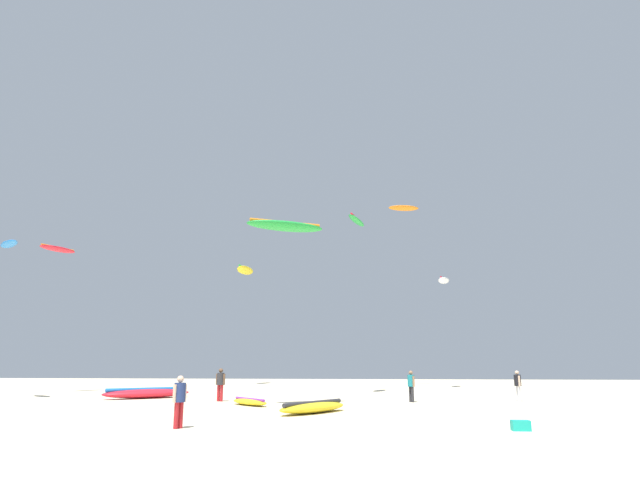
# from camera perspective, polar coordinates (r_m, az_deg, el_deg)

# --- Properties ---
(ground_plane) EXTENTS (120.00, 120.00, 0.00)m
(ground_plane) POSITION_cam_1_polar(r_m,az_deg,el_deg) (12.74, -7.50, -22.27)
(ground_plane) COLOR beige
(person_foreground) EXTENTS (0.38, 0.50, 1.67)m
(person_foreground) POSITION_cam_1_polar(r_m,az_deg,el_deg) (18.79, -14.79, -15.95)
(person_foreground) COLOR #B21E23
(person_foreground) RESTS_ON ground
(person_midground) EXTENTS (0.38, 0.54, 1.66)m
(person_midground) POSITION_cam_1_polar(r_m,az_deg,el_deg) (32.65, 20.38, -14.16)
(person_midground) COLOR silver
(person_midground) RESTS_ON ground
(person_left) EXTENTS (0.57, 0.40, 1.78)m
(person_left) POSITION_cam_1_polar(r_m,az_deg,el_deg) (31.24, -10.60, -14.69)
(person_left) COLOR #B21E23
(person_left) RESTS_ON ground
(person_right) EXTENTS (0.38, 0.48, 1.66)m
(person_right) POSITION_cam_1_polar(r_m,az_deg,el_deg) (30.54, 9.71, -14.89)
(person_right) COLOR #2D2D33
(person_right) RESTS_ON ground
(kite_grounded_near) EXTENTS (3.18, 4.13, 0.49)m
(kite_grounded_near) POSITION_cam_1_polar(r_m,az_deg,el_deg) (23.72, -0.73, -17.44)
(kite_grounded_near) COLOR yellow
(kite_grounded_near) RESTS_ON ground
(kite_grounded_mid) EXTENTS (2.65, 2.82, 0.36)m
(kite_grounded_mid) POSITION_cam_1_polar(r_m,az_deg,el_deg) (28.10, -7.53, -16.77)
(kite_grounded_mid) COLOR yellow
(kite_grounded_mid) RESTS_ON ground
(kite_grounded_far) EXTENTS (4.95, 4.51, 0.63)m
(kite_grounded_far) POSITION_cam_1_polar(r_m,az_deg,el_deg) (34.91, -18.01, -15.30)
(kite_grounded_far) COLOR red
(kite_grounded_far) RESTS_ON ground
(cooler_box) EXTENTS (0.56, 0.36, 0.32)m
(cooler_box) POSITION_cam_1_polar(r_m,az_deg,el_deg) (18.78, 20.66, -18.06)
(cooler_box) COLOR #19B29E
(cooler_box) RESTS_ON ground
(kite_aloft_0) EXTENTS (1.94, 2.95, 0.44)m
(kite_aloft_0) POSITION_cam_1_polar(r_m,az_deg,el_deg) (44.36, -26.23, -0.87)
(kite_aloft_0) COLOR red
(kite_aloft_1) EXTENTS (1.72, 3.04, 0.56)m
(kite_aloft_1) POSITION_cam_1_polar(r_m,az_deg,el_deg) (48.43, 13.09, -4.23)
(kite_aloft_1) COLOR white
(kite_aloft_2) EXTENTS (3.13, 1.53, 0.58)m
(kite_aloft_2) POSITION_cam_1_polar(r_m,az_deg,el_deg) (52.94, 8.92, 3.39)
(kite_aloft_2) COLOR orange
(kite_aloft_3) EXTENTS (2.46, 2.36, 0.27)m
(kite_aloft_3) POSITION_cam_1_polar(r_m,az_deg,el_deg) (38.06, -30.30, -0.37)
(kite_aloft_3) COLOR blue
(kite_aloft_4) EXTENTS (4.24, 2.90, 0.55)m
(kite_aloft_4) POSITION_cam_1_polar(r_m,az_deg,el_deg) (28.08, -3.73, 1.50)
(kite_aloft_4) COLOR green
(kite_aloft_5) EXTENTS (1.63, 3.36, 0.67)m
(kite_aloft_5) POSITION_cam_1_polar(r_m,az_deg,el_deg) (39.38, 3.92, 2.09)
(kite_aloft_5) COLOR green
(kite_aloft_6) EXTENTS (1.54, 4.24, 0.85)m
(kite_aloft_6) POSITION_cam_1_polar(r_m,az_deg,el_deg) (55.26, -7.99, -3.22)
(kite_aloft_6) COLOR yellow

